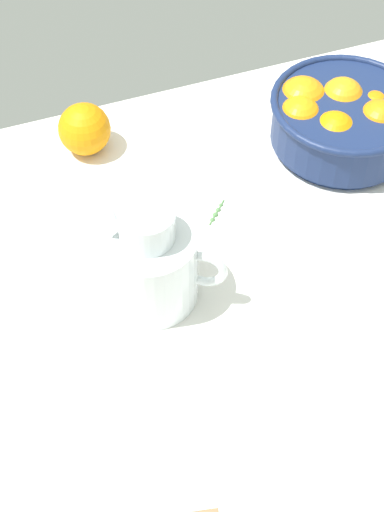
# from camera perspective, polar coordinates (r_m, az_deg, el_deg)

# --- Properties ---
(ground_plane) EXTENTS (1.38, 0.85, 0.03)m
(ground_plane) POSITION_cam_1_polar(r_m,az_deg,el_deg) (1.06, -1.52, -3.78)
(ground_plane) COLOR white
(fruit_bowl) EXTENTS (0.24, 0.24, 0.10)m
(fruit_bowl) POSITION_cam_1_polar(r_m,az_deg,el_deg) (1.24, 11.02, 10.02)
(fruit_bowl) COLOR navy
(fruit_bowl) RESTS_ON ground_plane
(juice_pitcher) EXTENTS (0.16, 0.13, 0.17)m
(juice_pitcher) POSITION_cam_1_polar(r_m,az_deg,el_deg) (1.01, -3.14, -0.75)
(juice_pitcher) COLOR white
(juice_pitcher) RESTS_ON ground_plane
(loose_orange_0) EXTENTS (0.08, 0.08, 0.08)m
(loose_orange_0) POSITION_cam_1_polar(r_m,az_deg,el_deg) (1.23, -8.01, 9.34)
(loose_orange_0) COLOR orange
(loose_orange_0) RESTS_ON ground_plane
(herb_sprig_1) EXTENTS (0.04, 0.04, 0.01)m
(herb_sprig_1) POSITION_cam_1_polar(r_m,az_deg,el_deg) (1.15, 1.84, 3.30)
(herb_sprig_1) COLOR #4D7A46
(herb_sprig_1) RESTS_ON ground_plane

